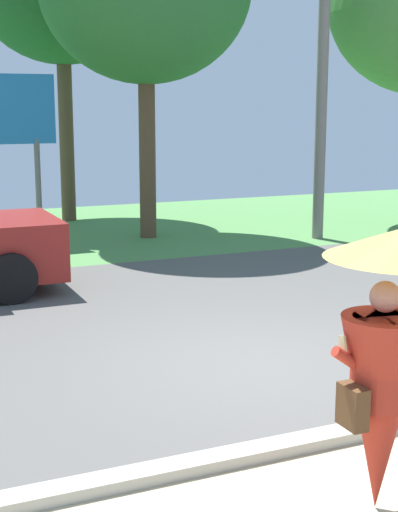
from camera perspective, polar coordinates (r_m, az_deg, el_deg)
The scene contains 3 objects.
ground_plane at distance 11.23m, azimuth -2.24°, elevation -3.81°, with size 40.00×22.00×0.20m.
monk_pedestrian at distance 5.50m, azimuth 14.11°, elevation -7.17°, with size 1.17×1.17×2.13m.
utility_pole at distance 16.59m, azimuth 9.27°, elevation 12.38°, with size 1.80×0.24×6.11m.
Camera 1 is at (-3.96, -7.14, 2.89)m, focal length 52.95 mm.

